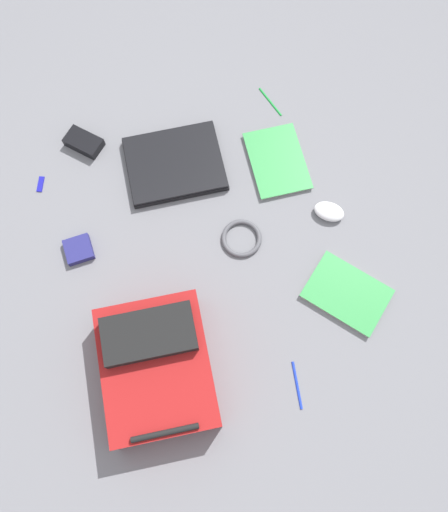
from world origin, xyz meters
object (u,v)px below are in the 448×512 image
book_blue (277,161)px  pen_blue (270,101)px  usb_stick (40,184)px  earbud_pouch (79,250)px  book_comic (347,294)px  cable_coil (241,238)px  computer_mouse (329,212)px  laptop (175,164)px  power_brick (84,142)px  backpack (157,366)px  pen_black (297,385)px

book_blue → pen_blue: bearing=-102.2°
usb_stick → earbud_pouch: bearing=106.7°
book_comic → cable_coil: book_comic is taller
book_blue → computer_mouse: 0.25m
computer_mouse → earbud_pouch: (0.82, -0.10, -0.00)m
pen_blue → earbud_pouch: size_ratio=1.60×
computer_mouse → cable_coil: computer_mouse is taller
laptop → power_brick: 0.33m
cable_coil → earbud_pouch: bearing=-11.7°
usb_stick → book_blue: bearing=169.9°
book_comic → book_blue: 0.51m
book_blue → earbud_pouch: (0.72, 0.13, 0.00)m
laptop → book_comic: 0.72m
book_comic → computer_mouse: (-0.04, -0.28, 0.01)m
computer_mouse → cable_coil: size_ratio=0.76×
power_brick → pen_blue: (-0.67, 0.01, -0.01)m
power_brick → usb_stick: 0.21m
backpack → laptop: size_ratio=1.22×
backpack → pen_blue: (-0.61, -0.80, -0.07)m
backpack → book_blue: size_ratio=1.55×
book_blue → cable_coil: (0.20, 0.24, -0.00)m
laptop → earbud_pouch: size_ratio=3.99×
pen_blue → usb_stick: 0.85m
backpack → pen_blue: size_ratio=3.03×
computer_mouse → cable_coil: (0.30, 0.01, -0.01)m
laptop → earbud_pouch: bearing=29.6°
cable_coil → earbud_pouch: size_ratio=1.56×
backpack → book_comic: bearing=-174.5°
laptop → power_brick: (0.28, -0.17, 0.00)m
book_blue → pen_blue: (-0.05, -0.24, -0.00)m
power_brick → pen_black: bearing=114.7°
book_blue → power_brick: size_ratio=2.13×
book_comic → cable_coil: (0.27, -0.27, -0.00)m
computer_mouse → pen_black: bearing=6.3°
computer_mouse → power_brick: bearing=-88.1°
pen_black → earbud_pouch: earbud_pouch is taller
laptop → usb_stick: size_ratio=6.03×
backpack → power_brick: backpack is taller
power_brick → earbud_pouch: 0.39m
power_brick → pen_black: (-0.45, 0.98, -0.01)m
power_brick → pen_black: size_ratio=0.90×
backpack → book_comic: backpack is taller
cable_coil → power_brick: power_brick is taller
computer_mouse → earbud_pouch: computer_mouse is taller
power_brick → book_blue: bearing=158.1°
laptop → book_comic: (-0.41, 0.59, -0.01)m
earbud_pouch → pen_blue: bearing=-154.4°
power_brick → pen_blue: size_ratio=0.92×
computer_mouse → earbud_pouch: size_ratio=1.19×
laptop → usb_stick: bearing=-7.3°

